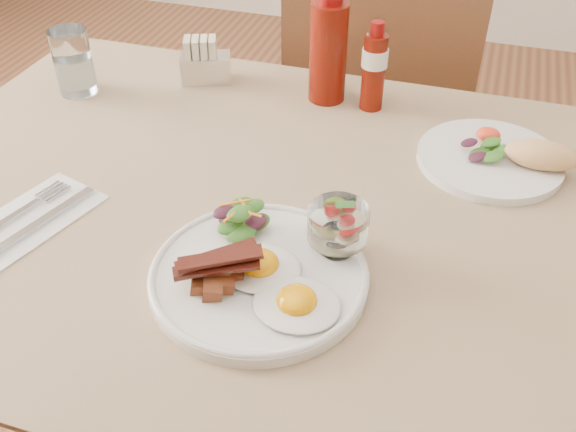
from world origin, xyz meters
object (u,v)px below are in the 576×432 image
at_px(second_plate, 502,157).
at_px(sugar_caddy, 204,63).
at_px(main_plate, 259,277).
at_px(fruit_cup, 338,224).
at_px(water_glass, 74,65).
at_px(chair_far, 379,122).
at_px(ketchup_bottle, 328,51).
at_px(table, 303,252).
at_px(hot_sauce_bottle, 374,68).

xyz_separation_m(second_plate, sugar_caddy, (-0.57, 0.13, 0.02)).
xyz_separation_m(main_plate, fruit_cup, (0.08, 0.07, 0.05)).
xyz_separation_m(main_plate, second_plate, (0.28, 0.37, 0.01)).
bearing_deg(water_glass, second_plate, -1.08).
relative_size(main_plate, fruit_cup, 3.49).
relative_size(chair_far, sugar_caddy, 8.66).
distance_m(chair_far, fruit_cup, 0.81).
distance_m(second_plate, ketchup_bottle, 0.36).
bearing_deg(chair_far, water_glass, -138.73).
bearing_deg(table, ketchup_bottle, 99.42).
xyz_separation_m(second_plate, hot_sauce_bottle, (-0.24, 0.12, 0.06)).
xyz_separation_m(main_plate, water_glass, (-0.50, 0.38, 0.05)).
xyz_separation_m(main_plate, hot_sauce_bottle, (0.04, 0.49, 0.07)).
bearing_deg(table, sugar_caddy, 132.17).
distance_m(second_plate, hot_sauce_bottle, 0.27).
height_order(chair_far, hot_sauce_bottle, chair_far).
bearing_deg(second_plate, sugar_caddy, 167.24).
bearing_deg(fruit_cup, main_plate, -140.00).
relative_size(ketchup_bottle, hot_sauce_bottle, 1.24).
xyz_separation_m(fruit_cup, hot_sauce_bottle, (-0.04, 0.42, 0.02)).
bearing_deg(chair_far, table, -90.00).
bearing_deg(chair_far, fruit_cup, -84.57).
bearing_deg(table, hot_sauce_bottle, 84.50).
bearing_deg(hot_sauce_bottle, ketchup_bottle, 173.97).
distance_m(chair_far, hot_sauce_bottle, 0.46).
bearing_deg(water_glass, chair_far, 41.27).
height_order(chair_far, ketchup_bottle, ketchup_bottle).
bearing_deg(second_plate, water_glass, 178.92).
height_order(fruit_cup, second_plate, fruit_cup).
xyz_separation_m(table, fruit_cup, (0.07, -0.09, 0.15)).
distance_m(ketchup_bottle, sugar_caddy, 0.25).
distance_m(table, water_glass, 0.57).
bearing_deg(hot_sauce_bottle, second_plate, -27.15).
relative_size(fruit_cup, ketchup_bottle, 0.40).
height_order(main_plate, ketchup_bottle, ketchup_bottle).
bearing_deg(ketchup_bottle, main_plate, -85.01).
xyz_separation_m(fruit_cup, sugar_caddy, (-0.37, 0.42, -0.02)).
xyz_separation_m(second_plate, ketchup_bottle, (-0.32, 0.13, 0.08)).
bearing_deg(hot_sauce_bottle, main_plate, -95.02).
height_order(table, ketchup_bottle, ketchup_bottle).
bearing_deg(table, second_plate, 36.83).
relative_size(chair_far, water_glass, 7.68).
height_order(main_plate, hot_sauce_bottle, hot_sauce_bottle).
distance_m(chair_far, second_plate, 0.59).
height_order(table, water_glass, water_glass).
height_order(chair_far, second_plate, chair_far).
relative_size(main_plate, ketchup_bottle, 1.39).
bearing_deg(sugar_caddy, chair_far, 27.48).
relative_size(table, water_glass, 10.99).
height_order(second_plate, water_glass, water_glass).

